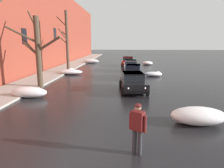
{
  "coord_description": "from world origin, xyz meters",
  "views": [
    {
      "loc": [
        1.56,
        -5.88,
        3.67
      ],
      "look_at": [
        0.84,
        6.1,
        1.22
      ],
      "focal_mm": 32.73,
      "sensor_mm": 36.0,
      "label": 1
    }
  ],
  "objects_px": {
    "sedan_darkblue_parked_kerbside_close": "(133,71)",
    "sedan_silver_parked_kerbside_mid": "(131,65)",
    "bare_tree_mid_block": "(67,41)",
    "sedan_red_parked_far_down_block": "(128,61)",
    "pedestrian_with_coffee": "(138,125)",
    "bare_tree_second_along_sidewalk": "(37,50)",
    "sedan_black_approaching_near_lane": "(133,81)"
  },
  "relations": [
    {
      "from": "sedan_silver_parked_kerbside_mid",
      "to": "sedan_red_parked_far_down_block",
      "type": "height_order",
      "value": "same"
    },
    {
      "from": "sedan_silver_parked_kerbside_mid",
      "to": "bare_tree_mid_block",
      "type": "bearing_deg",
      "value": -165.87
    },
    {
      "from": "sedan_red_parked_far_down_block",
      "to": "sedan_black_approaching_near_lane",
      "type": "bearing_deg",
      "value": -89.69
    },
    {
      "from": "sedan_darkblue_parked_kerbside_close",
      "to": "sedan_black_approaching_near_lane",
      "type": "bearing_deg",
      "value": -92.27
    },
    {
      "from": "bare_tree_mid_block",
      "to": "sedan_red_parked_far_down_block",
      "type": "relative_size",
      "value": 1.87
    },
    {
      "from": "pedestrian_with_coffee",
      "to": "sedan_silver_parked_kerbside_mid",
      "type": "bearing_deg",
      "value": 88.95
    },
    {
      "from": "sedan_silver_parked_kerbside_mid",
      "to": "sedan_darkblue_parked_kerbside_close",
      "type": "bearing_deg",
      "value": -89.21
    },
    {
      "from": "sedan_black_approaching_near_lane",
      "to": "sedan_silver_parked_kerbside_mid",
      "type": "distance_m",
      "value": 11.13
    },
    {
      "from": "sedan_silver_parked_kerbside_mid",
      "to": "pedestrian_with_coffee",
      "type": "bearing_deg",
      "value": -91.05
    },
    {
      "from": "sedan_black_approaching_near_lane",
      "to": "sedan_darkblue_parked_kerbside_close",
      "type": "distance_m",
      "value": 5.61
    },
    {
      "from": "bare_tree_second_along_sidewalk",
      "to": "sedan_red_parked_far_down_block",
      "type": "xyz_separation_m",
      "value": [
        7.5,
        16.39,
        -2.31
      ]
    },
    {
      "from": "sedan_black_approaching_near_lane",
      "to": "sedan_red_parked_far_down_block",
      "type": "distance_m",
      "value": 17.08
    },
    {
      "from": "bare_tree_mid_block",
      "to": "sedan_red_parked_far_down_block",
      "type": "xyz_separation_m",
      "value": [
        7.49,
        7.9,
        -3.04
      ]
    },
    {
      "from": "bare_tree_mid_block",
      "to": "sedan_black_approaching_near_lane",
      "type": "bearing_deg",
      "value": -50.46
    },
    {
      "from": "bare_tree_second_along_sidewalk",
      "to": "sedan_silver_parked_kerbside_mid",
      "type": "bearing_deg",
      "value": 53.45
    },
    {
      "from": "sedan_black_approaching_near_lane",
      "to": "sedan_silver_parked_kerbside_mid",
      "type": "bearing_deg",
      "value": 89.25
    },
    {
      "from": "sedan_red_parked_far_down_block",
      "to": "bare_tree_mid_block",
      "type": "bearing_deg",
      "value": -133.47
    },
    {
      "from": "bare_tree_mid_block",
      "to": "sedan_red_parked_far_down_block",
      "type": "distance_m",
      "value": 11.3
    },
    {
      "from": "sedan_darkblue_parked_kerbside_close",
      "to": "sedan_silver_parked_kerbside_mid",
      "type": "xyz_separation_m",
      "value": [
        -0.08,
        5.52,
        0.0
      ]
    },
    {
      "from": "bare_tree_mid_block",
      "to": "sedan_silver_parked_kerbside_mid",
      "type": "xyz_separation_m",
      "value": [
        7.72,
        1.94,
        -3.03
      ]
    },
    {
      "from": "sedan_black_approaching_near_lane",
      "to": "sedan_silver_parked_kerbside_mid",
      "type": "height_order",
      "value": "same"
    },
    {
      "from": "sedan_black_approaching_near_lane",
      "to": "bare_tree_mid_block",
      "type": "bearing_deg",
      "value": 129.54
    },
    {
      "from": "sedan_red_parked_far_down_block",
      "to": "pedestrian_with_coffee",
      "type": "height_order",
      "value": "pedestrian_with_coffee"
    },
    {
      "from": "sedan_silver_parked_kerbside_mid",
      "to": "pedestrian_with_coffee",
      "type": "distance_m",
      "value": 20.2
    },
    {
      "from": "pedestrian_with_coffee",
      "to": "sedan_black_approaching_near_lane",
      "type": "bearing_deg",
      "value": 88.58
    },
    {
      "from": "bare_tree_second_along_sidewalk",
      "to": "sedan_black_approaching_near_lane",
      "type": "distance_m",
      "value": 7.96
    },
    {
      "from": "sedan_silver_parked_kerbside_mid",
      "to": "sedan_red_parked_far_down_block",
      "type": "bearing_deg",
      "value": 92.29
    },
    {
      "from": "bare_tree_second_along_sidewalk",
      "to": "sedan_darkblue_parked_kerbside_close",
      "type": "relative_size",
      "value": 1.53
    },
    {
      "from": "sedan_black_approaching_near_lane",
      "to": "sedan_darkblue_parked_kerbside_close",
      "type": "xyz_separation_m",
      "value": [
        0.22,
        5.6,
        -0.0
      ]
    },
    {
      "from": "bare_tree_second_along_sidewalk",
      "to": "bare_tree_mid_block",
      "type": "distance_m",
      "value": 8.52
    },
    {
      "from": "sedan_darkblue_parked_kerbside_close",
      "to": "sedan_red_parked_far_down_block",
      "type": "relative_size",
      "value": 1.04
    },
    {
      "from": "bare_tree_mid_block",
      "to": "sedan_darkblue_parked_kerbside_close",
      "type": "xyz_separation_m",
      "value": [
        7.8,
        -3.58,
        -3.04
      ]
    }
  ]
}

